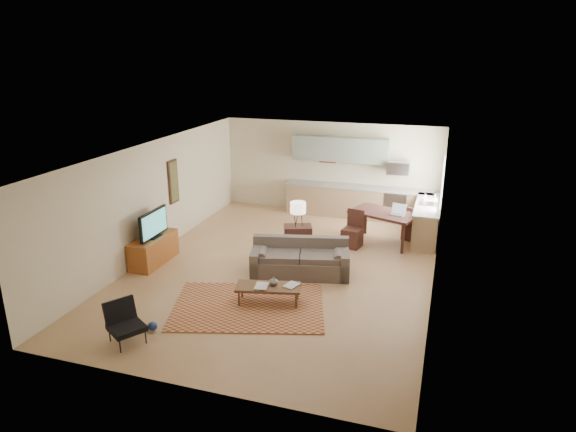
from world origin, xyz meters
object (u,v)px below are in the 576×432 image
(sofa, at_px, (300,258))
(dining_table, at_px, (383,228))
(coffee_table, at_px, (268,295))
(console_table, at_px, (298,241))
(tv_credenza, at_px, (154,250))
(armchair, at_px, (126,324))

(sofa, relative_size, dining_table, 1.36)
(coffee_table, distance_m, console_table, 2.50)
(sofa, height_order, dining_table, dining_table)
(dining_table, bearing_deg, coffee_table, -92.71)
(tv_credenza, height_order, dining_table, dining_table)
(sofa, bearing_deg, console_table, 95.37)
(sofa, relative_size, coffee_table, 1.76)
(console_table, bearing_deg, armchair, -130.27)
(sofa, height_order, tv_credenza, sofa)
(armchair, xyz_separation_m, console_table, (1.64, 4.53, 0.02))
(sofa, bearing_deg, dining_table, 45.30)
(sofa, relative_size, console_table, 2.93)
(coffee_table, height_order, dining_table, dining_table)
(sofa, bearing_deg, coffee_table, -111.76)
(armchair, distance_m, console_table, 4.82)
(dining_table, bearing_deg, sofa, -100.51)
(armchair, relative_size, dining_table, 0.44)
(armchair, height_order, dining_table, dining_table)
(console_table, xyz_separation_m, dining_table, (1.83, 1.47, 0.03))
(coffee_table, relative_size, tv_credenza, 0.91)
(tv_credenza, bearing_deg, coffee_table, -18.60)
(coffee_table, height_order, armchair, armchair)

